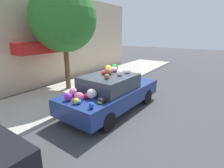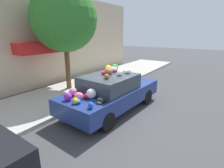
{
  "view_description": "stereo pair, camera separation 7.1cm",
  "coord_description": "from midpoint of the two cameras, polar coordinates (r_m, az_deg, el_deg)",
  "views": [
    {
      "loc": [
        -5.27,
        -3.53,
        2.9
      ],
      "look_at": [
        0.0,
        -0.05,
        1.03
      ],
      "focal_mm": 28.0,
      "sensor_mm": 36.0,
      "label": 1
    },
    {
      "loc": [
        -5.23,
        -3.59,
        2.9
      ],
      "look_at": [
        0.0,
        -0.05,
        1.03
      ],
      "focal_mm": 28.0,
      "sensor_mm": 36.0,
      "label": 2
    }
  ],
  "objects": [
    {
      "name": "ground_plane",
      "position": [
        6.98,
        -0.66,
        -8.07
      ],
      "size": [
        60.0,
        60.0,
        0.0
      ],
      "primitive_type": "plane",
      "color": "#424244"
    },
    {
      "name": "street_tree",
      "position": [
        8.96,
        -15.78,
        19.79
      ],
      "size": [
        3.1,
        3.1,
        4.94
      ],
      "color": "brown",
      "rests_on": "sidewalk_curb"
    },
    {
      "name": "sidewalk_curb",
      "position": [
        8.65,
        -15.68,
        -3.31
      ],
      "size": [
        24.0,
        3.2,
        0.12
      ],
      "color": "#B2ADA3",
      "rests_on": "ground"
    },
    {
      "name": "building_facade",
      "position": [
        9.99,
        -25.43,
        12.7
      ],
      "size": [
        18.0,
        1.2,
        5.04
      ],
      "color": "#C6B293",
      "rests_on": "ground"
    },
    {
      "name": "art_car",
      "position": [
        6.63,
        -0.62,
        -2.54
      ],
      "size": [
        4.38,
        2.05,
        1.68
      ],
      "rotation": [
        0.0,
        0.0,
        -0.06
      ],
      "color": "navy",
      "rests_on": "ground"
    },
    {
      "name": "fire_hydrant",
      "position": [
        9.52,
        -1.98,
        1.67
      ],
      "size": [
        0.2,
        0.2,
        0.7
      ],
      "color": "#B2B2B7",
      "rests_on": "sidewalk_curb"
    }
  ]
}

